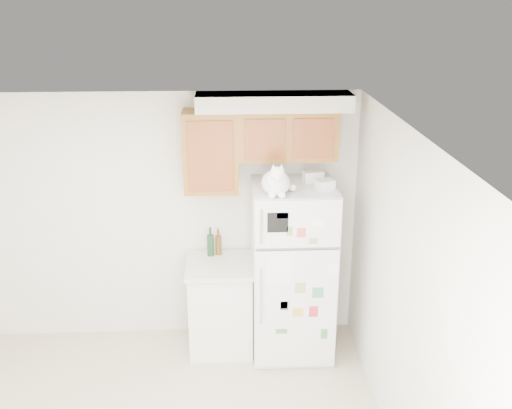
{
  "coord_description": "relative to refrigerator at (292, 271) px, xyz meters",
  "views": [
    {
      "loc": [
        0.65,
        -3.5,
        3.39
      ],
      "look_at": [
        0.9,
        1.55,
        1.55
      ],
      "focal_mm": 42.0,
      "sensor_mm": 36.0,
      "label": 1
    }
  ],
  "objects": [
    {
      "name": "storage_box_back",
      "position": [
        0.19,
        0.14,
        0.9
      ],
      "size": [
        0.2,
        0.15,
        0.1
      ],
      "primitive_type": "cube",
      "rotation": [
        0.0,
        0.0,
        0.14
      ],
      "color": "white",
      "rests_on": "refrigerator"
    },
    {
      "name": "cat",
      "position": [
        -0.18,
        -0.23,
        0.97
      ],
      "size": [
        0.31,
        0.45,
        0.32
      ],
      "color": "white",
      "rests_on": "refrigerator"
    },
    {
      "name": "bottle_green",
      "position": [
        -0.78,
        0.24,
        0.21
      ],
      "size": [
        0.07,
        0.07,
        0.29
      ],
      "primitive_type": null,
      "color": "#19381E",
      "rests_on": "base_counter"
    },
    {
      "name": "storage_box_front",
      "position": [
        0.26,
        -0.11,
        0.89
      ],
      "size": [
        0.18,
        0.16,
        0.09
      ],
      "primitive_type": "cube",
      "rotation": [
        0.0,
        0.0,
        0.42
      ],
      "color": "white",
      "rests_on": "refrigerator"
    },
    {
      "name": "room_shell",
      "position": [
        -1.13,
        -1.36,
        0.82
      ],
      "size": [
        3.84,
        4.04,
        2.52
      ],
      "color": "silver",
      "rests_on": "ground_plane"
    },
    {
      "name": "refrigerator",
      "position": [
        0.0,
        0.0,
        0.0
      ],
      "size": [
        0.76,
        0.78,
        1.7
      ],
      "color": "silver",
      "rests_on": "ground_plane"
    },
    {
      "name": "bottle_amber",
      "position": [
        -0.7,
        0.26,
        0.2
      ],
      "size": [
        0.06,
        0.06,
        0.27
      ],
      "primitive_type": null,
      "color": "#593814",
      "rests_on": "base_counter"
    },
    {
      "name": "base_counter",
      "position": [
        -0.69,
        0.07,
        -0.39
      ],
      "size": [
        0.64,
        0.64,
        0.92
      ],
      "color": "white",
      "rests_on": "ground_plane"
    }
  ]
}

